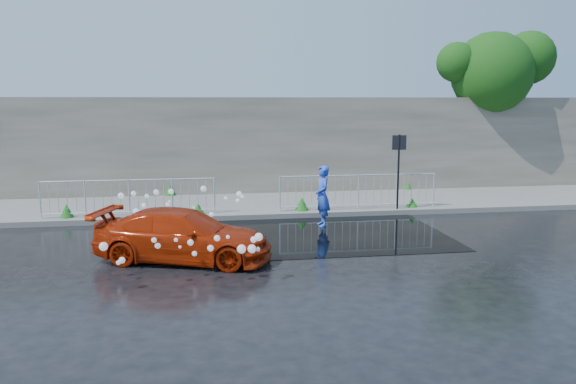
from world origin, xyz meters
The scene contains 13 objects.
ground centered at (0.00, 0.00, 0.00)m, with size 90.00×90.00×0.00m, color black.
pavement centered at (0.00, 5.00, 0.07)m, with size 30.00×4.00×0.15m, color #61605C.
curb centered at (0.00, 3.00, 0.08)m, with size 30.00×0.25×0.16m, color #61605C.
retaining_wall centered at (0.00, 7.20, 1.90)m, with size 30.00×0.60×3.50m, color #565148.
puddle centered at (0.50, 1.00, 0.01)m, with size 8.00×5.00×0.01m, color black.
sign_post centered at (4.20, 3.10, 1.72)m, with size 0.45×0.06×2.50m.
tree centered at (9.68, 7.41, 4.72)m, with size 4.82×3.19×6.25m.
railing_left centered at (-4.00, 3.35, 0.74)m, with size 5.05×0.05×1.10m.
railing_right centered at (3.00, 3.35, 0.74)m, with size 5.05×0.05×1.10m.
weeds centered at (-0.57, 4.44, 0.33)m, with size 12.17×3.93×0.41m.
water_spray centered at (-2.34, -0.28, 0.74)m, with size 3.43×5.52×1.05m.
red_car centered at (-2.32, -1.15, 0.57)m, with size 1.60×3.95×1.14m, color #A52206.
person centered at (1.50, 1.80, 0.86)m, with size 0.63×0.41×1.73m, color blue.
Camera 1 is at (-1.91, -13.51, 3.53)m, focal length 35.00 mm.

